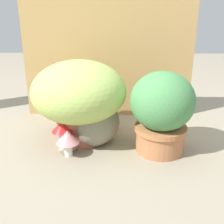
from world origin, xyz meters
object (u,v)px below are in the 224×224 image
mushroom_ornament_red (62,129)px  cat (101,121)px  mushroom_ornament_pink (68,138)px  leafy_planter (162,110)px  grass_planter (79,95)px

mushroom_ornament_red → cat: bearing=22.7°
mushroom_ornament_pink → mushroom_ornament_red: bearing=120.7°
leafy_planter → grass_planter: bearing=165.1°
mushroom_ornament_pink → grass_planter: bearing=77.8°
cat → mushroom_ornament_pink: size_ratio=2.59×
cat → mushroom_ornament_pink: cat is taller
leafy_planter → cat: 0.32m
leafy_planter → mushroom_ornament_pink: size_ratio=3.10×
cat → grass_planter: bearing=162.8°
cat → mushroom_ornament_pink: 0.21m
grass_planter → leafy_planter: 0.42m
cat → mushroom_ornament_red: 0.20m
leafy_planter → mushroom_ornament_red: 0.49m
grass_planter → mushroom_ornament_pink: size_ratio=3.74×
leafy_planter → cat: (-0.30, 0.07, -0.09)m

